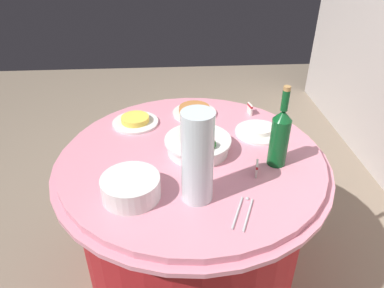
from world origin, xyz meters
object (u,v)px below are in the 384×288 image
at_px(broccoli_bowl, 197,143).
at_px(label_placard_front, 257,168).
at_px(plate_stack, 131,187).
at_px(food_plate_rice, 259,131).
at_px(food_plate_peanuts, 194,111).
at_px(food_plate_fried_egg, 135,121).
at_px(label_placard_mid, 250,108).
at_px(serving_tongs, 243,212).
at_px(decorative_fruit_vase, 197,163).
at_px(wine_bottle, 280,136).

xyz_separation_m(broccoli_bowl, label_placard_front, (0.18, 0.22, -0.01)).
distance_m(plate_stack, food_plate_rice, 0.68).
xyz_separation_m(food_plate_peanuts, label_placard_front, (0.51, 0.20, 0.01)).
bearing_deg(label_placard_front, food_plate_fried_egg, -131.34).
relative_size(food_plate_rice, label_placard_mid, 4.00).
relative_size(serving_tongs, food_plate_fried_egg, 0.75).
bearing_deg(food_plate_fried_egg, label_placard_mid, 96.30).
bearing_deg(label_placard_mid, food_plate_rice, 1.88).
relative_size(food_plate_rice, label_placard_front, 4.00).
height_order(food_plate_fried_egg, label_placard_front, label_placard_front).
height_order(broccoli_bowl, food_plate_fried_egg, broccoli_bowl).
height_order(serving_tongs, food_plate_rice, food_plate_rice).
height_order(plate_stack, food_plate_rice, plate_stack).
bearing_deg(decorative_fruit_vase, label_placard_mid, 152.96).
xyz_separation_m(serving_tongs, food_plate_peanuts, (-0.72, -0.11, 0.01)).
distance_m(broccoli_bowl, food_plate_fried_egg, 0.38).
bearing_deg(serving_tongs, food_plate_rice, 161.68).
relative_size(decorative_fruit_vase, label_placard_front, 6.18).
bearing_deg(serving_tongs, label_placard_front, 156.72).
xyz_separation_m(plate_stack, label_placard_front, (-0.10, 0.47, -0.01)).
relative_size(plate_stack, serving_tongs, 1.27).
distance_m(food_plate_peanuts, label_placard_front, 0.55).
bearing_deg(food_plate_fried_egg, wine_bottle, 58.16).
height_order(food_plate_peanuts, label_placard_mid, label_placard_mid).
height_order(broccoli_bowl, label_placard_mid, broccoli_bowl).
bearing_deg(food_plate_fried_egg, food_plate_peanuts, 105.40).
relative_size(wine_bottle, decorative_fruit_vase, 0.99).
distance_m(broccoli_bowl, decorative_fruit_vase, 0.31).
height_order(plate_stack, food_plate_fried_egg, plate_stack).
height_order(wine_bottle, food_plate_peanuts, wine_bottle).
xyz_separation_m(label_placard_front, label_placard_mid, (-0.50, 0.07, 0.00)).
bearing_deg(label_placard_mid, wine_bottle, 2.85).
relative_size(wine_bottle, label_placard_front, 6.11).
bearing_deg(plate_stack, serving_tongs, 73.43).
height_order(food_plate_peanuts, label_placard_front, label_placard_front).
height_order(food_plate_fried_egg, label_placard_mid, label_placard_mid).
bearing_deg(food_plate_rice, food_plate_fried_egg, -102.60).
bearing_deg(food_plate_fried_egg, label_placard_front, 48.66).
bearing_deg(label_placard_mid, serving_tongs, -13.10).
xyz_separation_m(wine_bottle, food_plate_fried_egg, (-0.37, -0.59, -0.11)).
relative_size(broccoli_bowl, food_plate_peanuts, 1.27).
xyz_separation_m(broccoli_bowl, food_plate_rice, (-0.13, 0.30, -0.03)).
bearing_deg(food_plate_rice, label_placard_front, -14.74).
xyz_separation_m(serving_tongs, label_placard_mid, (-0.71, 0.16, 0.03)).
relative_size(plate_stack, label_placard_front, 3.82).
bearing_deg(decorative_fruit_vase, food_plate_rice, 142.92).
relative_size(plate_stack, food_plate_peanuts, 0.95).
distance_m(wine_bottle, label_placard_front, 0.15).
bearing_deg(food_plate_peanuts, decorative_fruit_vase, -3.30).
xyz_separation_m(plate_stack, wine_bottle, (-0.16, 0.57, 0.09)).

